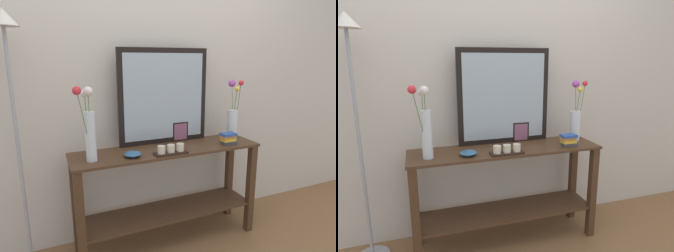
{
  "view_description": "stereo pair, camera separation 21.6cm",
  "coord_description": "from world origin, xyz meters",
  "views": [
    {
      "loc": [
        -0.85,
        -1.93,
        1.45
      ],
      "look_at": [
        0.0,
        0.0,
        0.96
      ],
      "focal_mm": 30.79,
      "sensor_mm": 36.0,
      "label": 1
    },
    {
      "loc": [
        -0.65,
        -2.0,
        1.45
      ],
      "look_at": [
        0.0,
        0.0,
        0.96
      ],
      "focal_mm": 30.79,
      "sensor_mm": 36.0,
      "label": 2
    }
  ],
  "objects": [
    {
      "name": "ground_plane",
      "position": [
        0.0,
        0.0,
        -0.01
      ],
      "size": [
        7.0,
        6.0,
        0.02
      ],
      "primitive_type": "cube",
      "color": "brown"
    },
    {
      "name": "floor_lamp",
      "position": [
        -1.02,
        0.09,
        1.17
      ],
      "size": [
        0.24,
        0.24,
        1.74
      ],
      "color": "#9E9EA3",
      "rests_on": "ground"
    },
    {
      "name": "mirror_leaning",
      "position": [
        0.04,
        0.16,
        1.16
      ],
      "size": [
        0.74,
        0.03,
        0.75
      ],
      "color": "black",
      "rests_on": "console_table"
    },
    {
      "name": "book_stack",
      "position": [
        0.48,
        -0.09,
        0.83
      ],
      "size": [
        0.13,
        0.08,
        0.09
      ],
      "color": "#424247",
      "rests_on": "console_table"
    },
    {
      "name": "tall_vase_left",
      "position": [
        -0.58,
        -0.05,
        1.02
      ],
      "size": [
        0.14,
        0.17,
        0.51
      ],
      "color": "silver",
      "rests_on": "console_table"
    },
    {
      "name": "wall_back",
      "position": [
        0.0,
        0.31,
        1.35
      ],
      "size": [
        6.4,
        0.08,
        2.7
      ],
      "primitive_type": "cube",
      "color": "beige",
      "rests_on": "ground"
    },
    {
      "name": "vase_right",
      "position": [
        0.63,
        0.05,
        0.97
      ],
      "size": [
        0.16,
        0.15,
        0.49
      ],
      "color": "silver",
      "rests_on": "console_table"
    },
    {
      "name": "candle_tray",
      "position": [
        -0.03,
        -0.13,
        0.81
      ],
      "size": [
        0.24,
        0.09,
        0.07
      ],
      "color": "black",
      "rests_on": "console_table"
    },
    {
      "name": "picture_frame_small",
      "position": [
        0.18,
        0.15,
        0.86
      ],
      "size": [
        0.14,
        0.01,
        0.16
      ],
      "color": "black",
      "rests_on": "console_table"
    },
    {
      "name": "decorative_bowl",
      "position": [
        -0.31,
        -0.08,
        0.81
      ],
      "size": [
        0.12,
        0.12,
        0.04
      ],
      "color": "#2D5B84",
      "rests_on": "console_table"
    },
    {
      "name": "console_table",
      "position": [
        0.0,
        0.0,
        0.49
      ],
      "size": [
        1.46,
        0.38,
        0.78
      ],
      "color": "#472D1C",
      "rests_on": "ground"
    }
  ]
}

